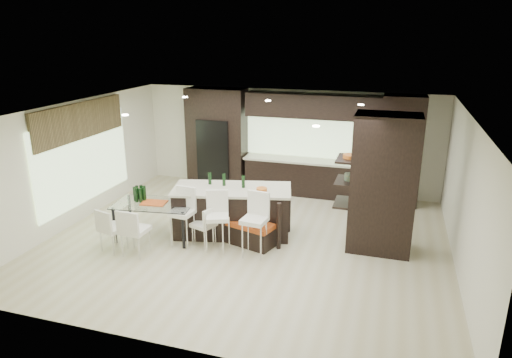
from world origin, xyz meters
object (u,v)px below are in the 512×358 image
(kitchen_island, at_px, (232,211))
(floor_vase, at_px, (365,215))
(stool_right, at_px, (254,231))
(dining_table, at_px, (155,221))
(stool_left, at_px, (183,223))
(stool_mid, at_px, (218,228))
(chair_near, at_px, (135,233))
(bench, at_px, (245,232))
(chair_far, at_px, (113,231))
(chair_end, at_px, (204,227))

(kitchen_island, bearing_deg, floor_vase, -6.65)
(stool_right, distance_m, dining_table, 2.21)
(stool_left, relative_size, stool_right, 0.96)
(stool_mid, relative_size, floor_vase, 0.79)
(stool_left, bearing_deg, stool_mid, 5.39)
(chair_near, bearing_deg, stool_right, 18.00)
(chair_near, bearing_deg, stool_left, 44.22)
(kitchen_island, relative_size, floor_vase, 2.00)
(bench, distance_m, chair_near, 2.16)
(stool_left, relative_size, dining_table, 0.60)
(stool_mid, height_order, chair_far, stool_mid)
(bench, bearing_deg, floor_vase, 33.54)
(dining_table, distance_m, chair_far, 0.91)
(kitchen_island, height_order, stool_right, kitchen_island)
(chair_far, distance_m, chair_end, 1.76)
(floor_vase, bearing_deg, stool_right, -149.11)
(kitchen_island, bearing_deg, stool_mid, -103.45)
(kitchen_island, distance_m, dining_table, 1.61)
(stool_left, xyz_separation_m, chair_far, (-1.20, -0.61, -0.07))
(stool_right, xyz_separation_m, bench, (-0.35, 0.48, -0.27))
(stool_left, xyz_separation_m, stool_right, (1.51, -0.01, 0.02))
(bench, bearing_deg, chair_far, -138.48)
(floor_vase, xyz_separation_m, dining_table, (-4.17, -1.02, -0.23))
(stool_right, distance_m, chair_near, 2.29)
(kitchen_island, height_order, stool_mid, kitchen_island)
(bench, relative_size, chair_near, 1.40)
(chair_far, bearing_deg, stool_left, 42.40)
(kitchen_island, xyz_separation_m, chair_end, (-0.36, -0.69, -0.13))
(dining_table, height_order, chair_near, chair_near)
(dining_table, bearing_deg, stool_left, -19.65)
(stool_right, bearing_deg, dining_table, -177.88)
(stool_mid, bearing_deg, floor_vase, 2.53)
(stool_mid, height_order, floor_vase, floor_vase)
(floor_vase, bearing_deg, dining_table, -166.29)
(stool_right, relative_size, chair_end, 1.33)
(dining_table, bearing_deg, kitchen_island, 17.82)
(stool_right, relative_size, bench, 0.81)
(bench, bearing_deg, chair_near, -132.48)
(bench, bearing_deg, stool_left, -140.83)
(stool_mid, relative_size, chair_far, 1.18)
(kitchen_island, xyz_separation_m, stool_right, (0.75, -0.85, -0.01))
(kitchen_island, xyz_separation_m, stool_left, (-0.75, -0.84, -0.03))
(stool_mid, distance_m, chair_far, 2.05)
(stool_left, height_order, chair_near, stool_left)
(floor_vase, distance_m, dining_table, 4.30)
(stool_mid, height_order, dining_table, stool_mid)
(stool_left, distance_m, stool_mid, 0.75)
(stool_right, relative_size, chair_near, 1.14)
(stool_right, height_order, bench, stool_right)
(floor_vase, relative_size, chair_end, 1.61)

